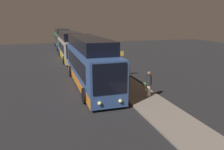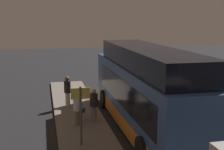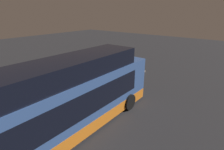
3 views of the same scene
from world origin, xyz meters
name	(u,v)px [view 2 (image 2 of 3)]	position (x,y,z in m)	size (l,w,h in m)	color
ground	(132,118)	(0.00, 0.00, 0.00)	(80.00, 80.00, 0.00)	#232326
platform	(80,120)	(0.00, 2.90, 0.07)	(20.00, 2.61, 0.13)	slate
bus_lead	(144,93)	(-1.84, -0.05, 1.85)	(12.02, 2.72, 4.12)	#33518C
passenger_boarding	(68,90)	(2.63, 3.33, 1.13)	(0.48, 0.64, 1.85)	silver
passenger_waiting	(78,108)	(-0.86, 3.11, 1.00)	(0.65, 0.68, 1.64)	#6B604C
passenger_with_bags	(94,104)	(-0.37, 2.20, 1.04)	(0.54, 0.54, 1.70)	gray
suitcase	(83,114)	(-0.21, 2.78, 0.47)	(0.36, 0.19, 0.92)	beige
sign_post	(81,108)	(-3.45, 3.24, 1.77)	(0.10, 0.81, 2.54)	#4C4C51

